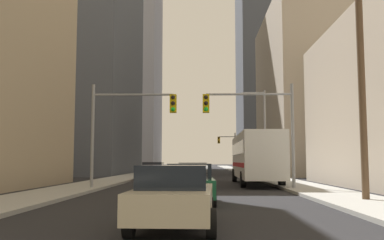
{
  "coord_description": "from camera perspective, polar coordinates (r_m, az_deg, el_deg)",
  "views": [
    {
      "loc": [
        0.6,
        -4.07,
        1.62
      ],
      "look_at": [
        0.0,
        20.03,
        3.91
      ],
      "focal_mm": 40.38,
      "sensor_mm": 36.0,
      "label": 1
    }
  ],
  "objects": [
    {
      "name": "sidewalk_left",
      "position": [
        54.57,
        -6.2,
        -7.02
      ],
      "size": [
        3.05,
        160.0,
        0.15
      ],
      "primitive_type": "cube",
      "color": "#9E9E99",
      "rests_on": "ground"
    },
    {
      "name": "sidewalk_right",
      "position": [
        54.43,
        7.81,
        -7.0
      ],
      "size": [
        3.05,
        160.0,
        0.15
      ],
      "primitive_type": "cube",
      "color": "#9E9E99",
      "rests_on": "ground"
    },
    {
      "name": "city_bus",
      "position": [
        30.1,
        8.4,
        -4.78
      ],
      "size": [
        2.67,
        11.52,
        3.4
      ],
      "color": "silver",
      "rests_on": "ground"
    },
    {
      "name": "sedan_beige",
      "position": [
        10.56,
        -2.38,
        -10.04
      ],
      "size": [
        1.95,
        4.26,
        1.52
      ],
      "color": "#C6B793",
      "rests_on": "ground"
    },
    {
      "name": "sedan_green",
      "position": [
        16.51,
        -0.33,
        -8.38
      ],
      "size": [
        1.95,
        4.24,
        1.52
      ],
      "color": "#195938",
      "rests_on": "ground"
    },
    {
      "name": "sedan_silver",
      "position": [
        25.58,
        0.21,
        -7.33
      ],
      "size": [
        1.95,
        4.26,
        1.52
      ],
      "color": "#B7BABF",
      "rests_on": "ground"
    },
    {
      "name": "sedan_red",
      "position": [
        36.31,
        -5.13,
        -6.74
      ],
      "size": [
        1.95,
        4.2,
        1.52
      ],
      "color": "maroon",
      "rests_on": "ground"
    },
    {
      "name": "traffic_signal_near_left",
      "position": [
        24.81,
        -8.23,
        0.35
      ],
      "size": [
        4.87,
        0.44,
        6.0
      ],
      "color": "gray",
      "rests_on": "ground"
    },
    {
      "name": "traffic_signal_near_right",
      "position": [
        24.63,
        8.0,
        0.42
      ],
      "size": [
        5.16,
        0.44,
        6.0
      ],
      "color": "gray",
      "rests_on": "ground"
    },
    {
      "name": "traffic_signal_far_right",
      "position": [
        67.79,
        4.74,
        -3.4
      ],
      "size": [
        2.83,
        0.44,
        6.0
      ],
      "color": "gray",
      "rests_on": "ground"
    },
    {
      "name": "utility_pole_right",
      "position": [
        18.51,
        21.44,
        6.19
      ],
      "size": [
        2.2,
        0.28,
        9.9
      ],
      "color": "brown",
      "rests_on": "ground"
    },
    {
      "name": "street_lamp_right",
      "position": [
        36.27,
        9.06,
        -0.76
      ],
      "size": [
        2.26,
        0.32,
        7.5
      ],
      "color": "gray",
      "rests_on": "ground"
    },
    {
      "name": "building_left_mid_office",
      "position": [
        57.56,
        -15.34,
        9.73
      ],
      "size": [
        14.65,
        21.09,
        32.96
      ],
      "primitive_type": "cube",
      "color": "#4C515B",
      "rests_on": "ground"
    },
    {
      "name": "building_left_far_tower",
      "position": [
        105.12,
        -10.34,
        13.68
      ],
      "size": [
        21.31,
        18.32,
        71.73
      ],
      "primitive_type": "cube",
      "color": "#93939E",
      "rests_on": "ground"
    },
    {
      "name": "building_right_mid_block",
      "position": [
        56.29,
        19.88,
        3.42
      ],
      "size": [
        19.74,
        21.61,
        19.91
      ],
      "primitive_type": "cube",
      "color": "#B7A893",
      "rests_on": "ground"
    },
    {
      "name": "building_right_far_highrise",
      "position": [
        98.05,
        11.97,
        8.17
      ],
      "size": [
        19.59,
        19.15,
        48.92
      ],
      "primitive_type": "cube",
      "color": "#4C515B",
      "rests_on": "ground"
    }
  ]
}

